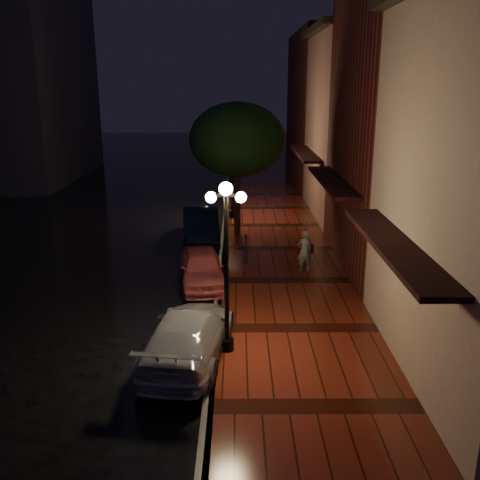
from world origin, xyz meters
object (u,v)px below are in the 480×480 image
(navy_car, at_px, (201,224))
(woman_with_umbrella, at_px, (305,234))
(silver_car, at_px, (188,335))
(parking_meter, at_px, (246,246))
(street_tree, at_px, (237,142))
(pink_car, at_px, (202,268))
(streetlamp_near, at_px, (226,258))
(streetlamp_far, at_px, (232,169))

(navy_car, height_order, woman_with_umbrella, woman_with_umbrella)
(navy_car, distance_m, silver_car, 10.76)
(navy_car, relative_size, woman_with_umbrella, 2.06)
(parking_meter, bearing_deg, woman_with_umbrella, -15.02)
(street_tree, height_order, pink_car, street_tree)
(pink_car, relative_size, navy_car, 0.84)
(streetlamp_near, distance_m, woman_with_umbrella, 6.59)
(parking_meter, bearing_deg, street_tree, 100.62)
(woman_with_umbrella, bearing_deg, streetlamp_near, 50.79)
(navy_car, bearing_deg, pink_car, -91.06)
(street_tree, distance_m, woman_with_umbrella, 6.22)
(silver_car, bearing_deg, streetlamp_near, -159.79)
(street_tree, bearing_deg, parking_meter, -85.67)
(street_tree, relative_size, navy_car, 1.33)
(streetlamp_near, bearing_deg, pink_car, 100.85)
(streetlamp_near, distance_m, pink_car, 5.42)
(pink_car, xyz_separation_m, navy_car, (-0.41, 5.59, 0.10))
(street_tree, bearing_deg, streetlamp_near, -91.35)
(pink_car, distance_m, parking_meter, 2.36)
(streetlamp_near, relative_size, woman_with_umbrella, 2.04)
(silver_car, relative_size, parking_meter, 3.88)
(woman_with_umbrella, bearing_deg, streetlamp_far, -86.80)
(streetlamp_far, distance_m, street_tree, 3.44)
(street_tree, xyz_separation_m, pink_car, (-1.21, -6.03, -3.62))
(streetlamp_far, bearing_deg, navy_car, -111.49)
(parking_meter, bearing_deg, streetlamp_near, -88.64)
(pink_car, relative_size, silver_car, 0.81)
(streetlamp_near, xyz_separation_m, navy_car, (-1.36, 10.54, -1.88))
(street_tree, relative_size, woman_with_umbrella, 2.75)
(woman_with_umbrella, bearing_deg, parking_meter, -36.36)
(street_tree, bearing_deg, streetlamp_far, 94.91)
(streetlamp_near, xyz_separation_m, streetlamp_far, (0.00, 14.00, 0.00))
(pink_car, distance_m, woman_with_umbrella, 3.85)
(streetlamp_near, height_order, pink_car, streetlamp_near)
(silver_car, bearing_deg, navy_car, -80.24)
(silver_car, bearing_deg, pink_car, -82.43)
(streetlamp_near, xyz_separation_m, parking_meter, (0.58, 6.74, -1.75))
(streetlamp_near, distance_m, streetlamp_far, 14.00)
(streetlamp_near, distance_m, navy_car, 10.80)
(street_tree, distance_m, silver_car, 11.83)
(pink_car, xyz_separation_m, silver_car, (0.00, -5.17, 0.03))
(navy_car, height_order, parking_meter, navy_car)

